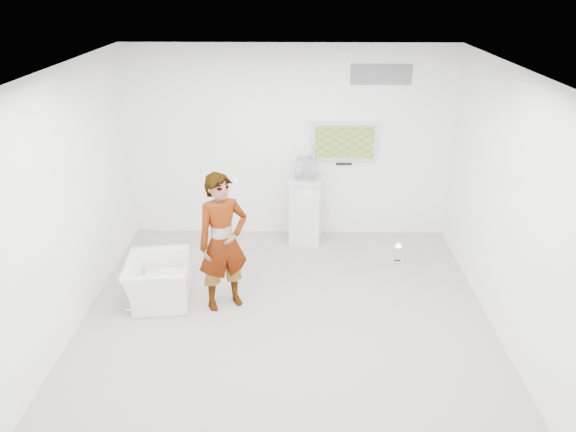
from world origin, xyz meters
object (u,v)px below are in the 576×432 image
(floor_uplight, at_px, (398,254))
(person, at_px, (223,242))
(armchair, at_px, (158,281))
(pedestal, at_px, (306,210))
(tv, at_px, (345,141))

(floor_uplight, bearing_deg, person, -153.71)
(armchair, height_order, pedestal, pedestal)
(tv, bearing_deg, pedestal, -153.85)
(floor_uplight, bearing_deg, tv, 126.86)
(tv, xyz_separation_m, armchair, (-2.50, -2.11, -1.26))
(tv, relative_size, person, 0.56)
(tv, distance_m, floor_uplight, 1.89)
(tv, distance_m, armchair, 3.50)
(armchair, distance_m, floor_uplight, 3.44)
(person, bearing_deg, armchair, 146.18)
(armchair, distance_m, pedestal, 2.65)
(pedestal, bearing_deg, armchair, -136.40)
(tv, relative_size, armchair, 1.12)
(pedestal, bearing_deg, tv, 26.15)
(pedestal, bearing_deg, floor_uplight, -28.25)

